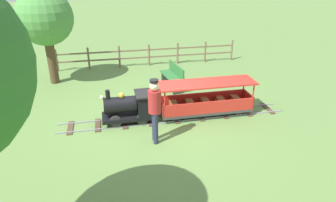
{
  "coord_description": "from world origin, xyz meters",
  "views": [
    {
      "loc": [
        -7.32,
        1.35,
        4.02
      ],
      "look_at": [
        0.0,
        -0.17,
        0.55
      ],
      "focal_mm": 32.26,
      "sensor_mm": 36.0,
      "label": 1
    }
  ],
  "objects": [
    {
      "name": "track",
      "position": [
        0.0,
        -0.37,
        0.02
      ],
      "size": [
        0.71,
        6.4,
        0.04
      ],
      "color": "gray",
      "rests_on": "ground_plane"
    },
    {
      "name": "park_bench",
      "position": [
        2.24,
        -0.81,
        0.42
      ],
      "size": [
        1.34,
        0.59,
        0.82
      ],
      "color": "#2D6B33",
      "rests_on": "ground_plane"
    },
    {
      "name": "conductor_person",
      "position": [
        -1.08,
        0.37,
        0.96
      ],
      "size": [
        0.3,
        0.3,
        1.62
      ],
      "color": "#282D47",
      "rests_on": "ground_plane"
    },
    {
      "name": "oak_tree_far",
      "position": [
        3.57,
        3.28,
        2.3
      ],
      "size": [
        1.89,
        1.89,
        3.27
      ],
      "color": "#4C3823",
      "rests_on": "ground_plane"
    },
    {
      "name": "fence_section",
      "position": [
        4.87,
        -0.37,
        0.48
      ],
      "size": [
        0.08,
        7.48,
        0.9
      ],
      "color": "#756047",
      "rests_on": "ground_plane"
    },
    {
      "name": "passenger_car",
      "position": [
        0.0,
        -1.27,
        0.42
      ],
      "size": [
        0.77,
        2.7,
        0.97
      ],
      "color": "#3F3F3F",
      "rests_on": "ground_plane"
    },
    {
      "name": "ground_plane",
      "position": [
        0.0,
        0.0,
        0.0
      ],
      "size": [
        60.0,
        60.0,
        0.0
      ],
      "primitive_type": "plane",
      "color": "#608442"
    },
    {
      "name": "locomotive",
      "position": [
        0.0,
        0.84,
        0.48
      ],
      "size": [
        0.67,
        1.45,
        0.96
      ],
      "color": "black",
      "rests_on": "ground_plane"
    }
  ]
}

